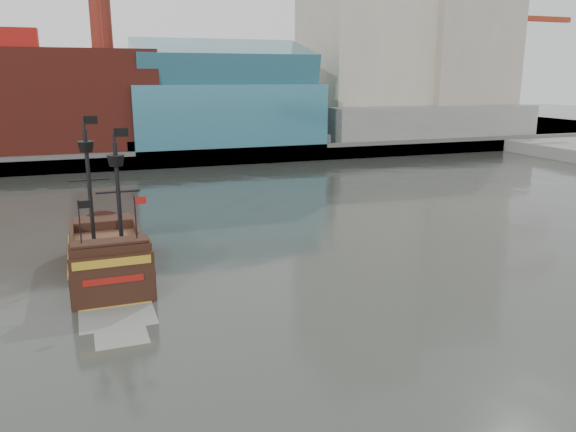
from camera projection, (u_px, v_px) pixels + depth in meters
name	position (u px, v px, depth m)	size (l,w,h in m)	color
ground	(361.00, 369.00, 26.14)	(400.00, 400.00, 0.00)	#292D27
promenade_far	(149.00, 140.00, 110.05)	(220.00, 60.00, 2.00)	slate
seawall	(171.00, 159.00, 83.00)	(220.00, 1.00, 2.60)	#4C4C49
skyline	(176.00, 10.00, 99.22)	(149.00, 45.00, 62.00)	brown
crane_a	(519.00, 48.00, 121.93)	(22.50, 4.00, 32.25)	slate
crane_b	(520.00, 66.00, 135.04)	(19.10, 4.00, 26.25)	slate
pirate_ship	(108.00, 260.00, 38.21)	(5.13, 15.38, 11.45)	black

